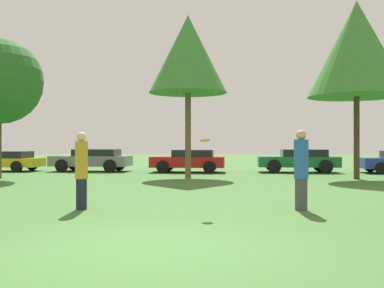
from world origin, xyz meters
The scene contains 10 objects.
ground_plane centered at (0.00, 0.00, 0.00)m, with size 120.00×120.00×0.00m, color #3D6B2D.
person_thrower centered at (-2.07, 3.64, 0.94)m, with size 0.30×0.30×1.82m.
person_catcher centered at (3.07, 3.76, 0.95)m, with size 0.33×0.33×1.87m.
frisbee centered at (0.84, 3.31, 1.62)m, with size 0.23×0.23×0.08m.
tree_1 centered at (-0.13, 14.14, 5.81)m, with size 3.71×3.71×7.69m.
tree_2 centered at (7.38, 13.00, 5.75)m, with size 4.25×4.25×7.88m.
parked_car_yellow centered at (-11.01, 17.94, 0.61)m, with size 4.67×2.23×1.14m.
parked_car_grey centered at (-5.79, 17.94, 0.69)m, with size 4.50×2.20×1.26m.
parked_car_red centered at (-0.25, 17.43, 0.66)m, with size 4.12×2.27×1.23m.
parked_car_green centered at (5.78, 17.57, 0.68)m, with size 4.40×2.17×1.26m.
Camera 1 is at (0.99, -6.42, 1.53)m, focal length 40.58 mm.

